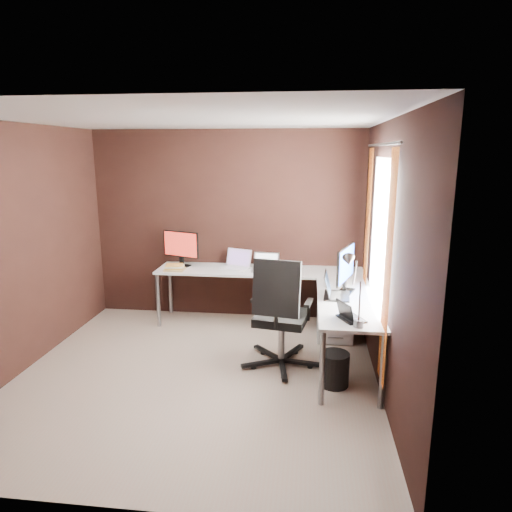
% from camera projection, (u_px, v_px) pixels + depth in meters
% --- Properties ---
extents(room, '(3.60, 3.60, 2.50)m').
position_uv_depth(room, '(230.00, 252.00, 4.37)').
color(room, '#A08E7C').
rests_on(room, ground).
extents(desk, '(2.65, 2.25, 0.73)m').
position_uv_depth(desk, '(286.00, 285.00, 5.39)').
color(desk, white).
rests_on(desk, ground).
extents(drawer_pedestal, '(0.42, 0.50, 0.60)m').
position_uv_depth(drawer_pedestal, '(335.00, 314.00, 5.51)').
color(drawer_pedestal, white).
rests_on(drawer_pedestal, ground).
extents(monitor_left, '(0.51, 0.24, 0.47)m').
position_uv_depth(monitor_left, '(181.00, 247.00, 6.00)').
color(monitor_left, black).
rests_on(monitor_left, desk).
extents(monitor_right, '(0.24, 0.59, 0.50)m').
position_uv_depth(monitor_right, '(346.00, 266.00, 4.89)').
color(monitor_right, black).
rests_on(monitor_right, desk).
extents(laptop_white, '(0.42, 0.35, 0.24)m').
position_uv_depth(laptop_white, '(237.00, 264.00, 5.96)').
color(laptop_white, white).
rests_on(laptop_white, desk).
extents(laptop_silver, '(0.34, 0.25, 0.22)m').
position_uv_depth(laptop_silver, '(266.00, 267.00, 5.82)').
color(laptop_silver, silver).
rests_on(laptop_silver, desk).
extents(laptop_black_big, '(0.29, 0.39, 0.25)m').
position_uv_depth(laptop_black_big, '(333.00, 291.00, 4.77)').
color(laptop_black_big, black).
rests_on(laptop_black_big, desk).
extents(laptop_black_small, '(0.28, 0.31, 0.18)m').
position_uv_depth(laptop_black_small, '(349.00, 316.00, 4.11)').
color(laptop_black_small, black).
rests_on(laptop_black_small, desk).
extents(book_stack, '(0.26, 0.22, 0.08)m').
position_uv_depth(book_stack, '(175.00, 268.00, 5.82)').
color(book_stack, '#A18656').
rests_on(book_stack, desk).
extents(mouse_left, '(0.09, 0.06, 0.03)m').
position_uv_depth(mouse_left, '(173.00, 269.00, 5.82)').
color(mouse_left, black).
rests_on(mouse_left, desk).
extents(mouse_corner, '(0.10, 0.08, 0.04)m').
position_uv_depth(mouse_corner, '(294.00, 273.00, 5.62)').
color(mouse_corner, black).
rests_on(mouse_corner, desk).
extents(desk_lamp, '(0.20, 0.23, 0.63)m').
position_uv_depth(desk_lamp, '(352.00, 280.00, 3.93)').
color(desk_lamp, slate).
rests_on(desk_lamp, desk).
extents(office_chair, '(0.67, 0.68, 1.19)m').
position_uv_depth(office_chair, '(281.00, 335.00, 4.75)').
color(office_chair, black).
rests_on(office_chair, ground).
extents(wastebasket, '(0.33, 0.33, 0.33)m').
position_uv_depth(wastebasket, '(334.00, 369.00, 4.40)').
color(wastebasket, black).
rests_on(wastebasket, ground).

